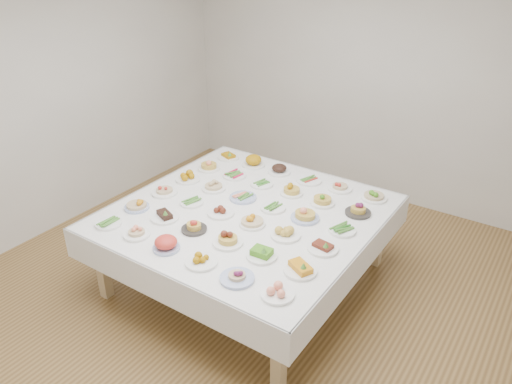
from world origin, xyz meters
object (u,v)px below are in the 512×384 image
Objects in this scene: display_table at (247,218)px; dish_18 at (188,176)px; dish_0 at (109,222)px; dish_35 at (374,193)px.

display_table is 9.34× the size of dish_18.
display_table is 0.87m from dish_18.
dish_35 reaches higher than dish_0.
dish_18 is (-0.00, 1.03, 0.02)m from dish_0.
dish_18 is at bearing 168.06° from display_table.
display_table is 10.00× the size of dish_0.
dish_0 is 1.03m from dish_18.
display_table is at bearing 45.35° from dish_0.
dish_0 is 0.89× the size of dish_35.
dish_0 is at bearing -134.65° from display_table.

